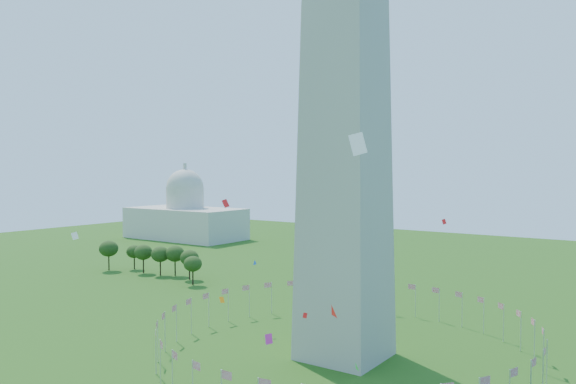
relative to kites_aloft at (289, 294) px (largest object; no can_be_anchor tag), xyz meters
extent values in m
cylinder|color=silver|center=(35.09, 28.26, -15.05)|extent=(0.24, 0.24, 9.00)
cylinder|color=silver|center=(34.48, 35.21, -15.05)|extent=(0.24, 0.24, 9.00)
cylinder|color=silver|center=(32.68, 41.94, -15.05)|extent=(0.24, 0.24, 9.00)
cylinder|color=silver|center=(29.73, 48.26, -15.05)|extent=(0.24, 0.24, 9.00)
cylinder|color=silver|center=(25.73, 53.97, -15.05)|extent=(0.24, 0.24, 9.00)
cylinder|color=silver|center=(20.80, 58.90, -15.05)|extent=(0.24, 0.24, 9.00)
cylinder|color=silver|center=(15.09, 62.90, -15.05)|extent=(0.24, 0.24, 9.00)
cylinder|color=silver|center=(8.77, 65.85, -15.05)|extent=(0.24, 0.24, 9.00)
cylinder|color=silver|center=(2.03, 67.66, -15.05)|extent=(0.24, 0.24, 9.00)
cylinder|color=silver|center=(-4.91, 68.26, -15.05)|extent=(0.24, 0.24, 9.00)
cylinder|color=silver|center=(-11.86, 67.66, -15.05)|extent=(0.24, 0.24, 9.00)
cylinder|color=silver|center=(-18.59, 65.85, -15.05)|extent=(0.24, 0.24, 9.00)
cylinder|color=silver|center=(-24.91, 62.90, -15.05)|extent=(0.24, 0.24, 9.00)
cylinder|color=silver|center=(-30.62, 58.90, -15.05)|extent=(0.24, 0.24, 9.00)
cylinder|color=silver|center=(-35.55, 53.97, -15.05)|extent=(0.24, 0.24, 9.00)
cylinder|color=silver|center=(-39.55, 48.26, -15.05)|extent=(0.24, 0.24, 9.00)
cylinder|color=silver|center=(-42.50, 41.94, -15.05)|extent=(0.24, 0.24, 9.00)
cylinder|color=silver|center=(-44.30, 35.21, -15.05)|extent=(0.24, 0.24, 9.00)
cylinder|color=silver|center=(-44.91, 28.26, -15.05)|extent=(0.24, 0.24, 9.00)
cylinder|color=silver|center=(-44.30, 21.32, -15.05)|extent=(0.24, 0.24, 9.00)
cylinder|color=silver|center=(-42.50, 14.58, -15.05)|extent=(0.24, 0.24, 9.00)
cylinder|color=silver|center=(-39.55, 8.26, -15.05)|extent=(0.24, 0.24, 9.00)
cylinder|color=silver|center=(-35.55, 2.55, -15.05)|extent=(0.24, 0.24, 9.00)
cylinder|color=silver|center=(-30.62, -2.38, -15.05)|extent=(0.24, 0.24, 9.00)
cylinder|color=silver|center=(-24.91, -6.38, -15.05)|extent=(0.24, 0.24, 9.00)
cylinder|color=silver|center=(-18.59, -9.32, -15.05)|extent=(0.24, 0.24, 9.00)
plane|color=red|center=(12.28, -5.99, -0.06)|extent=(1.80, 2.09, 2.65)
plane|color=white|center=(31.46, -34.85, 23.39)|extent=(1.01, 1.97, 2.21)
plane|color=white|center=(-45.43, -10.16, 7.87)|extent=(0.38, 1.74, 1.78)
plane|color=blue|center=(-34.52, 34.33, -2.72)|extent=(0.04, 1.61, 1.61)
plane|color=red|center=(-5.48, 13.43, -7.37)|extent=(1.25, 0.13, 1.25)
plane|color=red|center=(-11.14, -3.43, 15.26)|extent=(1.74, 0.61, 1.63)
plane|color=red|center=(14.06, 36.44, 10.35)|extent=(0.84, 1.01, 1.28)
plane|color=green|center=(7.19, 11.15, -14.47)|extent=(1.67, 1.41, 1.72)
plane|color=#CC2699|center=(-8.71, 5.89, -10.72)|extent=(2.01, 0.37, 1.98)
plane|color=orange|center=(-48.21, 37.05, -14.55)|extent=(1.67, 1.89, 1.61)
ellipsoid|color=#2E501A|center=(-134.13, 65.33, -13.63)|extent=(7.58, 7.58, 11.84)
ellipsoid|color=#2E501A|center=(-127.76, 72.94, -14.69)|extent=(6.22, 6.22, 9.71)
ellipsoid|color=#2E501A|center=(-118.01, 69.33, -14.04)|extent=(7.05, 7.05, 11.02)
ellipsoid|color=#2E501A|center=(-108.93, 69.88, -14.07)|extent=(7.02, 7.02, 10.96)
ellipsoid|color=#2E501A|center=(-103.80, 72.67, -13.85)|extent=(7.29, 7.29, 11.39)
ellipsoid|color=#2E501A|center=(-93.92, 70.47, -14.15)|extent=(6.92, 6.92, 10.81)
ellipsoid|color=#2E501A|center=(-85.72, 63.89, -14.49)|extent=(6.47, 6.47, 10.11)
camera|label=1|loc=(54.06, -77.64, 21.21)|focal=35.00mm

